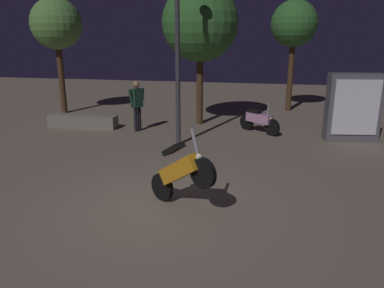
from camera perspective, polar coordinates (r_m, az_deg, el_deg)
The scene contains 10 objects.
ground_plane at distance 7.40m, azimuth -5.10°, elevation -9.25°, with size 40.00×40.00×0.00m, color #756656.
motorcycle_orange_foreground at distance 6.94m, azimuth -1.70°, elevation -4.28°, with size 1.45×0.98×1.63m.
motorcycle_pink_parked_left at distance 12.81m, azimuth 10.27°, elevation 3.64°, with size 1.37×1.09×1.11m.
person_rider_beside at distance 12.86m, azimuth -8.47°, elevation 6.50°, with size 0.45×0.60×1.73m.
streetlamp_near at distance 10.89m, azimuth -2.29°, elevation 18.48°, with size 0.36×0.36×5.78m.
tree_left_bg at distance 13.68m, azimuth 1.26°, elevation 18.06°, with size 2.69×2.69×4.98m.
tree_center_bg at distance 16.65m, azimuth -20.12°, elevation 16.82°, with size 2.05×2.05×4.68m.
tree_right_bg at distance 16.83m, azimuth 15.42°, elevation 17.25°, with size 1.93×1.93×4.65m.
kiosk_billboard at distance 12.54m, azimuth 23.52°, elevation 5.15°, with size 1.65×0.74×2.10m.
planter_wall_low at distance 13.98m, azimuth -16.43°, elevation 3.39°, with size 2.54×0.50×0.45m.
Camera 1 is at (1.98, -6.38, 3.18)m, focal length 34.72 mm.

